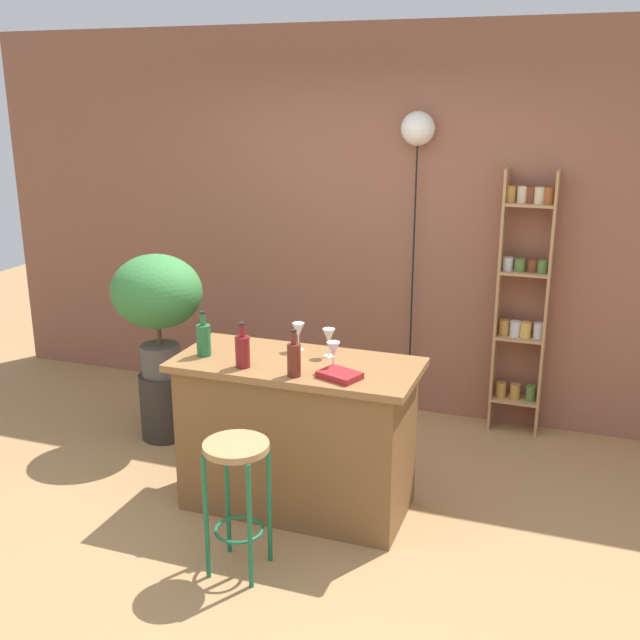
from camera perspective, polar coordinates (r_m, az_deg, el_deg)
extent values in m
plane|color=#A37A4C|center=(4.39, -3.15, -15.44)|extent=(12.00, 12.00, 0.00)
cube|color=#8C5642|center=(5.64, 4.36, 7.13)|extent=(6.40, 0.10, 2.80)
cube|color=brown|center=(4.43, -1.72, -8.81)|extent=(1.26, 0.58, 0.85)
cube|color=olive|center=(4.25, -1.77, -3.37)|extent=(1.37, 0.63, 0.04)
cylinder|color=#196642|center=(3.89, -8.52, -14.45)|extent=(0.02, 0.02, 0.67)
cylinder|color=#196642|center=(3.80, -5.28, -15.17)|extent=(0.02, 0.02, 0.67)
cylinder|color=#196642|center=(4.07, -6.94, -12.88)|extent=(0.02, 0.02, 0.67)
cylinder|color=#196642|center=(3.98, -3.82, -13.51)|extent=(0.02, 0.02, 0.67)
torus|color=#196642|center=(3.99, -6.09, -15.33)|extent=(0.25, 0.25, 0.02)
cylinder|color=#A87F51|center=(3.77, -6.31, -9.40)|extent=(0.33, 0.33, 0.03)
cube|color=tan|center=(5.42, 13.16, 1.21)|extent=(0.02, 0.17, 1.85)
cube|color=tan|center=(5.40, 16.59, 0.88)|extent=(0.02, 0.17, 1.85)
cube|color=tan|center=(5.63, 14.35, -5.77)|extent=(0.31, 0.17, 0.02)
cylinder|color=#AD7A38|center=(5.61, 13.38, -5.07)|extent=(0.07, 0.07, 0.11)
cylinder|color=#AD7A38|center=(5.60, 14.38, -5.19)|extent=(0.07, 0.07, 0.11)
cylinder|color=#4C7033|center=(5.60, 15.48, -5.29)|extent=(0.07, 0.07, 0.11)
cube|color=tan|center=(5.47, 14.70, -1.29)|extent=(0.31, 0.17, 0.02)
cylinder|color=#AD7A38|center=(5.47, 13.60, -0.52)|extent=(0.07, 0.07, 0.11)
cylinder|color=silver|center=(5.45, 14.38, -0.63)|extent=(0.07, 0.07, 0.11)
cylinder|color=gold|center=(5.45, 15.13, -0.71)|extent=(0.07, 0.07, 0.11)
cylinder|color=silver|center=(5.45, 16.05, -0.76)|extent=(0.07, 0.07, 0.11)
cube|color=tan|center=(5.35, 15.06, 3.43)|extent=(0.31, 0.17, 0.02)
cylinder|color=silver|center=(5.36, 13.88, 4.11)|extent=(0.07, 0.07, 0.09)
cylinder|color=#4C7033|center=(5.34, 14.72, 4.00)|extent=(0.07, 0.07, 0.09)
cylinder|color=brown|center=(5.35, 15.61, 3.96)|extent=(0.07, 0.07, 0.09)
cylinder|color=#4C7033|center=(5.33, 16.33, 3.85)|extent=(0.07, 0.07, 0.09)
cube|color=tan|center=(5.27, 15.44, 8.32)|extent=(0.31, 0.17, 0.02)
cylinder|color=#AD7A38|center=(5.27, 14.04, 9.12)|extent=(0.07, 0.07, 0.11)
cylinder|color=beige|center=(5.27, 14.90, 9.06)|extent=(0.07, 0.07, 0.11)
cylinder|color=brown|center=(5.27, 15.49, 9.02)|extent=(0.07, 0.07, 0.11)
cylinder|color=beige|center=(5.25, 16.11, 8.94)|extent=(0.07, 0.07, 0.11)
cylinder|color=#994C23|center=(5.25, 16.76, 8.89)|extent=(0.07, 0.07, 0.11)
cylinder|color=#2D2823|center=(5.46, -11.61, -6.28)|extent=(0.32, 0.32, 0.47)
cylinder|color=#514C47|center=(5.34, -11.82, -2.93)|extent=(0.27, 0.27, 0.21)
cylinder|color=brown|center=(5.28, -11.94, -1.02)|extent=(0.03, 0.03, 0.16)
ellipsoid|color=#387F3D|center=(5.20, -12.13, 2.11)|extent=(0.62, 0.56, 0.50)
cylinder|color=#236638|center=(4.36, -8.69, -1.52)|extent=(0.08, 0.08, 0.18)
cylinder|color=#236638|center=(4.33, -8.77, 0.05)|extent=(0.03, 0.03, 0.07)
cylinder|color=black|center=(4.32, -8.79, 0.57)|extent=(0.03, 0.03, 0.01)
cylinder|color=#5B2319|center=(4.01, -1.96, -3.02)|extent=(0.07, 0.07, 0.18)
cylinder|color=#5B2319|center=(3.97, -1.98, -1.37)|extent=(0.03, 0.03, 0.07)
cylinder|color=black|center=(3.96, -1.98, -0.82)|extent=(0.03, 0.03, 0.01)
cylinder|color=maroon|center=(4.16, -5.81, -2.39)|extent=(0.08, 0.08, 0.17)
cylinder|color=maroon|center=(4.12, -5.86, -0.81)|extent=(0.03, 0.03, 0.07)
cylinder|color=black|center=(4.11, -5.87, -0.28)|extent=(0.03, 0.03, 0.01)
cylinder|color=silver|center=(4.43, -1.62, -2.23)|extent=(0.06, 0.06, 0.00)
cylinder|color=silver|center=(4.42, -1.62, -1.75)|extent=(0.01, 0.01, 0.07)
cone|color=silver|center=(4.39, -1.63, -0.76)|extent=(0.07, 0.07, 0.08)
cylinder|color=silver|center=(4.10, 0.99, -3.80)|extent=(0.06, 0.06, 0.00)
cylinder|color=silver|center=(4.09, 0.99, -3.29)|extent=(0.01, 0.01, 0.07)
cone|color=silver|center=(4.06, 1.00, -2.23)|extent=(0.07, 0.07, 0.08)
cylinder|color=silver|center=(4.32, 0.66, -2.71)|extent=(0.06, 0.06, 0.00)
cylinder|color=silver|center=(4.31, 0.66, -2.22)|extent=(0.01, 0.01, 0.07)
cone|color=silver|center=(4.29, 0.66, -1.20)|extent=(0.07, 0.07, 0.08)
cube|color=maroon|center=(4.00, 1.48, -4.14)|extent=(0.25, 0.21, 0.03)
cylinder|color=black|center=(5.54, 6.94, 3.14)|extent=(0.01, 0.01, 2.09)
sphere|color=white|center=(5.39, 7.34, 14.02)|extent=(0.23, 0.23, 0.23)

